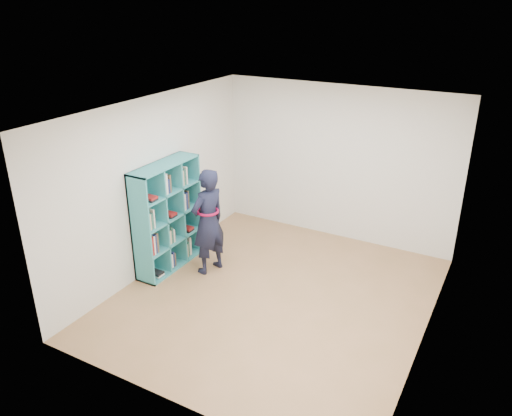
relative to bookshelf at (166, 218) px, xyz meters
The scene contains 9 objects.
floor 2.00m from the bookshelf, ahead, with size 4.50×4.50×0.00m, color #997245.
ceiling 2.57m from the bookshelf, ahead, with size 4.50×4.50×0.00m, color white.
wall_left 0.53m from the bookshelf, behind, with size 0.02×4.50×2.60m, color silver.
wall_right 3.87m from the bookshelf, ahead, with size 0.02×4.50×2.60m, color silver.
wall_back 2.94m from the bookshelf, 50.64° to the left, with size 4.00×0.02×2.60m, color silver.
wall_front 2.95m from the bookshelf, 50.87° to the right, with size 4.00×0.02×2.60m, color silver.
bookshelf is the anchor object (origin of this frame).
person 0.66m from the bookshelf, 15.07° to the left, with size 0.53×0.67×1.62m.
smartphone 0.60m from the bookshelf, 29.66° to the left, with size 0.02×0.09×0.12m.
Camera 1 is at (2.62, -5.30, 3.87)m, focal length 35.00 mm.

